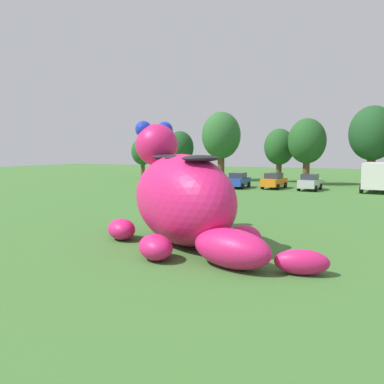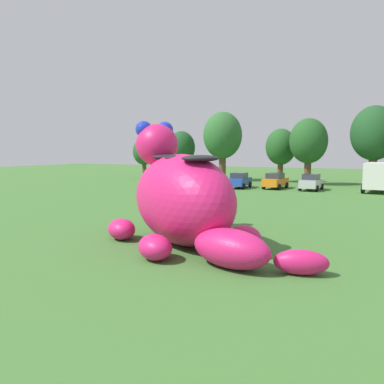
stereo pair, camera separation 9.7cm
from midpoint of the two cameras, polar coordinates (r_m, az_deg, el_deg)
The scene contains 15 objects.
ground_plane at distance 17.28m, azimuth 2.08°, elevation -7.76°, with size 160.00×160.00×0.00m, color #427533.
giant_inflatable_creature at distance 17.23m, azimuth -1.23°, elevation -0.84°, with size 10.56×7.76×5.63m.
car_green at distance 45.20m, azimuth 3.18°, elevation 1.92°, with size 2.02×4.14×1.72m.
car_blue at distance 43.40m, azimuth 7.03°, elevation 1.71°, with size 2.06×4.16×1.72m.
car_orange at distance 43.38m, azimuth 12.17°, elevation 1.62°, with size 2.22×4.24×1.72m.
car_silver at distance 42.53m, azimuth 17.13°, elevation 1.40°, with size 2.11×4.19×1.72m.
box_truck at distance 43.24m, azimuth 25.67°, elevation 2.13°, with size 2.84×6.56×2.95m.
tree_far_left at distance 59.64m, azimuth -6.98°, elevation 5.87°, with size 3.41×3.41×6.04m.
tree_left at distance 55.89m, azimuth -1.50°, elevation 6.47°, with size 3.88×3.88×6.89m.
tree_mid_left at distance 53.73m, azimuth 4.56°, elevation 8.20°, with size 5.28×5.28×9.37m.
tree_centre_left at distance 52.52m, azimuth 12.93°, elevation 6.41°, with size 3.94×3.94×6.99m.
tree_centre at distance 49.07m, azimuth 16.74°, elevation 7.10°, with size 4.50×4.50×7.99m.
tree_centre_right at distance 49.73m, azimuth 25.18°, elevation 7.73°, with size 5.22×5.22×9.27m.
spectator_near_inflatable at distance 30.95m, azimuth 2.58°, elevation -0.01°, with size 0.38×0.26×1.71m.
spectator_mid_field at distance 24.20m, azimuth -1.06°, elevation -1.71°, with size 0.38×0.26×1.71m.
Camera 2 is at (6.87, -15.31, 4.14)m, focal length 36.42 mm.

